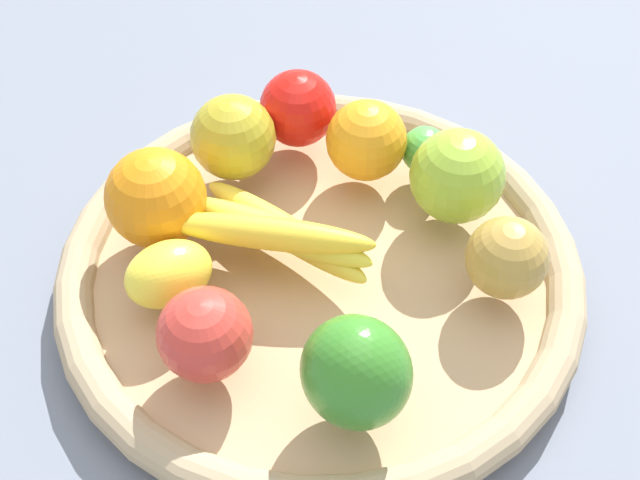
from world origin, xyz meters
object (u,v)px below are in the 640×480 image
Objects in this scene: banana_bunch at (276,231)px; orange_1 at (156,198)px; apple_2 at (205,334)px; lime_0 at (425,150)px; apple_4 at (457,176)px; apple_3 at (233,137)px; orange_0 at (366,140)px; apple_0 at (298,108)px; bell_pepper at (356,373)px; apple_1 at (507,258)px; lemon_0 at (169,274)px.

orange_1 is at bearing -132.20° from banana_bunch.
apple_2 reaches higher than lime_0.
apple_3 is at bearing -134.17° from apple_4.
orange_0 is 0.89× the size of apple_4.
orange_1 is at bearing -99.91° from lime_0.
orange_1 reaches higher than apple_0.
apple_2 is 0.25m from apple_4.
bell_pepper is 0.16m from apple_1.
lemon_0 is (-0.00, -0.09, 0.00)m from banana_bunch.
apple_2 reaches higher than lemon_0.
apple_1 is at bearing 78.68° from apple_2.
apple_3 is 0.10m from orange_1.
bell_pepper reaches higher than apple_3.
apple_3 reaches higher than orange_0.
banana_bunch is 0.18m from apple_1.
orange_0 is 1.09× the size of apple_1.
orange_0 is at bearing 59.88° from apple_3.
banana_bunch is 0.10m from orange_1.
apple_0 is 0.16m from apple_4.
banana_bunch is at bearing 89.44° from lemon_0.
apple_0 is (-0.11, 0.17, 0.01)m from lemon_0.
lime_0 is (-0.18, 0.18, -0.02)m from bell_pepper.
bell_pepper is (0.08, 0.07, 0.01)m from apple_2.
lemon_0 is 1.64× the size of lime_0.
orange_0 is at bearing -152.81° from apple_4.
lemon_0 is (-0.07, 0.00, -0.01)m from apple_2.
apple_2 is at bearing -7.88° from orange_1.
apple_3 is 1.07× the size of apple_0.
lemon_0 is at bearing 172.67° from bell_pepper.
apple_4 is 0.06m from lime_0.
orange_0 reaches higher than lemon_0.
bell_pepper is at bearing 25.08° from lemon_0.
banana_bunch is (0.05, -0.11, -0.01)m from orange_0.
apple_3 is (-0.18, 0.11, 0.00)m from apple_2.
apple_3 reaches higher than apple_2.
apple_2 is at bearing -60.13° from orange_0.
apple_4 is (0.14, 0.07, 0.00)m from apple_0.
apple_4 is 0.97× the size of orange_1.
apple_1 is (0.22, 0.13, -0.00)m from apple_3.
lemon_0 is 0.07m from orange_1.
apple_0 is at bearing -138.89° from lime_0.
apple_3 is 1.77× the size of lime_0.
apple_2 reaches higher than apple_1.
apple_4 reaches higher than lime_0.
lime_0 is (0.04, 0.23, -0.02)m from orange_1.
apple_3 is at bearing 148.99° from apple_2.
apple_3 is 0.91× the size of orange_1.
apple_4 is at bearing 26.11° from apple_0.
lemon_0 is at bearing -45.06° from apple_3.
apple_0 reaches higher than banana_bunch.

